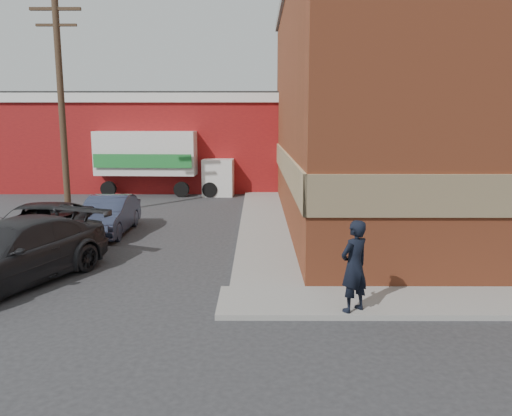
% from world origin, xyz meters
% --- Properties ---
extents(ground, '(90.00, 90.00, 0.00)m').
position_xyz_m(ground, '(0.00, 0.00, 0.00)').
color(ground, '#28282B').
rests_on(ground, ground).
extents(brick_building, '(14.25, 18.25, 9.36)m').
position_xyz_m(brick_building, '(8.50, 9.00, 4.68)').
color(brick_building, '#A3492A').
rests_on(brick_building, ground).
extents(sidewalk_west, '(1.80, 18.00, 0.12)m').
position_xyz_m(sidewalk_west, '(0.60, 9.00, 0.06)').
color(sidewalk_west, gray).
rests_on(sidewalk_west, ground).
extents(warehouse, '(16.30, 8.30, 5.60)m').
position_xyz_m(warehouse, '(-6.00, 20.00, 2.81)').
color(warehouse, maroon).
rests_on(warehouse, ground).
extents(utility_pole, '(2.00, 0.26, 9.00)m').
position_xyz_m(utility_pole, '(-7.50, 9.00, 4.75)').
color(utility_pole, '#453222').
rests_on(utility_pole, ground).
extents(man, '(0.83, 0.78, 1.92)m').
position_xyz_m(man, '(2.34, -1.55, 1.08)').
color(man, black).
rests_on(man, sidewalk_south).
extents(sedan, '(1.47, 4.12, 1.35)m').
position_xyz_m(sedan, '(-4.98, 6.15, 0.68)').
color(sedan, '#323A54').
rests_on(sedan, ground).
extents(suv_a, '(2.54, 5.37, 1.48)m').
position_xyz_m(suv_a, '(-6.31, 3.44, 0.74)').
color(suv_a, black).
rests_on(suv_a, ground).
extents(suv_b, '(4.19, 5.86, 1.57)m').
position_xyz_m(suv_b, '(-5.71, 0.50, 0.79)').
color(suv_b, '#252528').
rests_on(suv_b, ground).
extents(box_truck, '(7.13, 2.44, 3.47)m').
position_xyz_m(box_truck, '(-4.95, 15.96, 2.00)').
color(box_truck, silver).
rests_on(box_truck, ground).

